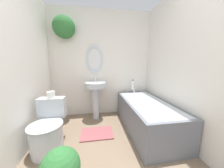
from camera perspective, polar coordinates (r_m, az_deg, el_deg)
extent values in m
cube|color=silver|center=(2.70, -5.07, 9.91)|extent=(2.39, 0.06, 2.40)
ellipsoid|color=silver|center=(2.65, -8.84, 12.34)|extent=(0.39, 0.02, 0.65)
ellipsoid|color=silver|center=(2.64, -8.84, 12.34)|extent=(0.35, 0.01, 0.61)
cylinder|color=#9E6042|center=(2.73, -23.38, 26.98)|extent=(0.20, 0.20, 0.11)
sphere|color=#2D6B33|center=(2.70, -23.22, 25.02)|extent=(0.43, 0.43, 0.43)
cube|color=silver|center=(1.82, -41.83, 7.41)|extent=(0.06, 2.37, 2.40)
cube|color=silver|center=(2.05, 32.75, 8.37)|extent=(0.06, 2.37, 2.40)
cylinder|color=silver|center=(1.93, -30.11, -23.04)|extent=(0.41, 0.41, 0.38)
cylinder|color=#A0A9B1|center=(1.83, -30.68, -17.67)|extent=(0.44, 0.44, 0.02)
cube|color=silver|center=(2.02, -28.07, -10.41)|extent=(0.39, 0.16, 0.31)
cylinder|color=silver|center=(2.55, -8.22, -9.59)|extent=(0.14, 0.14, 0.71)
cylinder|color=silver|center=(2.44, -8.46, -0.51)|extent=(0.44, 0.44, 0.11)
cylinder|color=silver|center=(2.54, -8.56, 2.34)|extent=(0.02, 0.02, 0.10)
cube|color=slate|center=(2.27, 16.77, -14.87)|extent=(0.74, 1.54, 0.53)
cube|color=silver|center=(2.18, 17.10, -9.02)|extent=(0.64, 1.44, 0.04)
cylinder|color=silver|center=(2.75, 11.08, -3.52)|extent=(0.04, 0.04, 0.08)
cylinder|color=white|center=(2.72, 10.47, -0.55)|extent=(0.06, 0.06, 0.21)
cylinder|color=black|center=(2.70, 10.55, 1.90)|extent=(0.03, 0.03, 0.02)
sphere|color=#2D6B33|center=(1.34, -24.74, -34.22)|extent=(0.35, 0.35, 0.35)
cube|color=#934C51|center=(2.16, -7.70, -23.56)|extent=(0.55, 0.38, 0.02)
cylinder|color=white|center=(1.97, -28.57, -4.75)|extent=(0.11, 0.11, 0.10)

